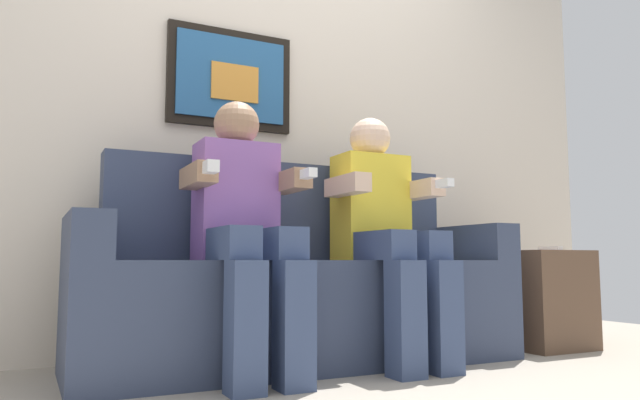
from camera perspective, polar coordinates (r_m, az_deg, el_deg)
ground_plane at (r=2.37m, az=1.68°, el=-16.75°), size 5.63×5.63×0.00m
back_wall_assembly at (r=3.14m, az=-5.16°, el=9.96°), size 4.33×0.10×2.60m
couch at (r=2.62m, az=-1.73°, el=-8.82°), size 1.93×0.58×0.90m
person_on_left at (r=2.35m, az=-7.23°, el=-1.95°), size 0.46×0.56×1.11m
person_on_right at (r=2.63m, az=6.28°, el=-2.39°), size 0.46×0.56×1.11m
side_table_right at (r=3.32m, az=20.49°, el=-8.90°), size 0.40×0.40×0.50m
spare_remote_on_table at (r=3.26m, az=21.25°, el=-4.36°), size 0.04×0.13×0.02m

